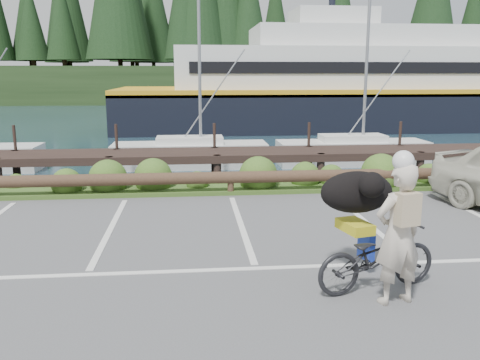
# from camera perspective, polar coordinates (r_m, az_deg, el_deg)

# --- Properties ---
(ground) EXTENTS (72.00, 72.00, 0.00)m
(ground) POSITION_cam_1_polar(r_m,az_deg,el_deg) (8.50, 1.44, -8.92)
(ground) COLOR #4C4C4E
(harbor_backdrop) EXTENTS (170.00, 160.00, 30.00)m
(harbor_backdrop) POSITION_cam_1_polar(r_m,az_deg,el_deg) (86.42, -4.74, 9.85)
(harbor_backdrop) COLOR #19303C
(harbor_backdrop) RESTS_ON ground
(vegetation_strip) EXTENTS (34.00, 1.60, 0.10)m
(vegetation_strip) POSITION_cam_1_polar(r_m,az_deg,el_deg) (13.55, -1.29, -0.77)
(vegetation_strip) COLOR #3D5B21
(vegetation_strip) RESTS_ON ground
(log_rail) EXTENTS (32.00, 0.30, 0.60)m
(log_rail) POSITION_cam_1_polar(r_m,az_deg,el_deg) (12.88, -1.05, -1.67)
(log_rail) COLOR #443021
(log_rail) RESTS_ON ground
(bicycle) EXTENTS (1.97, 1.08, 0.98)m
(bicycle) POSITION_cam_1_polar(r_m,az_deg,el_deg) (7.47, 15.14, -8.33)
(bicycle) COLOR black
(bicycle) RESTS_ON ground
(cyclist) EXTENTS (0.79, 0.61, 1.91)m
(cyclist) POSITION_cam_1_polar(r_m,az_deg,el_deg) (6.99, 17.36, -5.85)
(cyclist) COLOR beige
(cyclist) RESTS_ON ground
(dog) EXTENTS (0.78, 1.19, 0.63)m
(dog) POSITION_cam_1_polar(r_m,az_deg,el_deg) (7.72, 12.95, -1.34)
(dog) COLOR black
(dog) RESTS_ON bicycle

